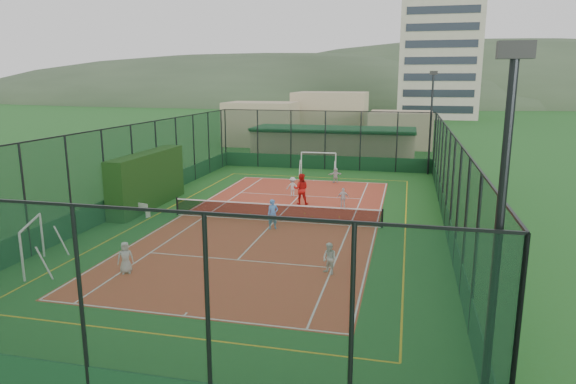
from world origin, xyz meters
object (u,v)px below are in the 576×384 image
child_near_mid (273,214)px  child_far_left (293,187)px  futsal_goal_far (318,164)px  floodlight_se (495,271)px  apartment_tower (440,41)px  child_far_right (343,198)px  floodlight_ne (431,124)px  child_near_left (125,258)px  child_near_right (329,259)px  coach (301,189)px  futsal_goal_near (33,246)px  clubhouse (333,144)px  white_bench (139,209)px  child_far_back (335,175)px

child_near_mid → child_far_left: bearing=65.7°
futsal_goal_far → child_far_left: futsal_goal_far is taller
floodlight_se → apartment_tower: size_ratio=0.28×
child_near_mid → child_far_right: 6.12m
floodlight_ne → child_near_mid: (-8.33, -18.06, -3.34)m
floodlight_ne → child_near_left: (-12.46, -25.45, -3.47)m
floodlight_ne → child_near_left: 28.55m
child_near_right → child_far_left: size_ratio=1.00×
child_near_right → floodlight_ne: bearing=112.4°
floodlight_ne → futsal_goal_far: 9.58m
child_far_right → floodlight_ne: bearing=-118.5°
child_far_left → child_far_right: child_far_left is taller
coach → child_far_right: bearing=166.3°
futsal_goal_near → child_near_right: bearing=-104.5°
clubhouse → child_far_left: size_ratio=11.79×
white_bench → clubhouse: bearing=86.7°
child_near_left → child_near_mid: size_ratio=0.83×
floodlight_ne → apartment_tower: bearing=87.0°
child_far_right → white_bench: bearing=16.9°
clubhouse → white_bench: bearing=-109.0°
child_near_right → child_far_right: child_near_right is taller
apartment_tower → child_far_back: size_ratio=26.28×
apartment_tower → clubhouse: bearing=-101.3°
futsal_goal_far → futsal_goal_near: bearing=-110.2°
coach → child_near_left: bearing=62.7°
clubhouse → child_near_left: (-3.86, -30.85, -0.92)m
clubhouse → apartment_tower: apartment_tower is taller
floodlight_se → coach: size_ratio=4.28×
futsal_goal_far → floodlight_se: bearing=-75.8°
futsal_goal_near → child_far_right: size_ratio=2.47×
child_far_back → coach: bearing=52.5°
floodlight_ne → coach: 15.16m
futsal_goal_near → child_far_right: bearing=-64.8°
white_bench → coach: bearing=45.6°
futsal_goal_far → child_far_right: futsal_goal_far is taller
coach → futsal_goal_near: bearing=49.3°
floodlight_se → child_far_back: floodlight_se is taller
clubhouse → futsal_goal_near: 32.17m
child_far_right → child_near_right: bearing=88.7°
white_bench → coach: (8.39, 4.83, 0.55)m
child_far_back → futsal_goal_near: bearing=36.4°
apartment_tower → child_far_left: (-12.40, -75.85, -14.35)m
child_far_right → child_near_mid: bearing=55.1°
clubhouse → coach: 17.90m
futsal_goal_far → child_far_left: bearing=-94.2°
child_near_mid → child_near_right: size_ratio=1.21×
floodlight_ne → child_near_left: bearing=-116.1°
child_near_right → child_far_back: 18.66m
futsal_goal_near → child_far_left: bearing=-50.3°
coach → futsal_goal_far: bearing=-94.8°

